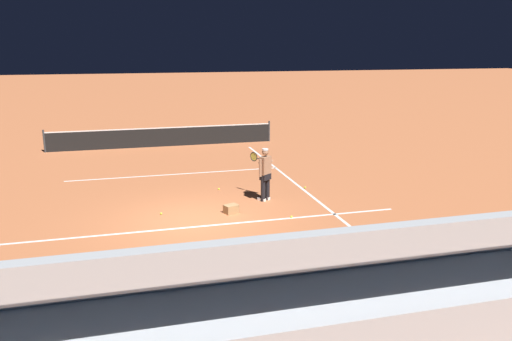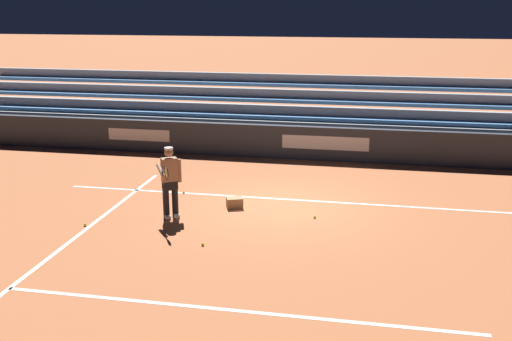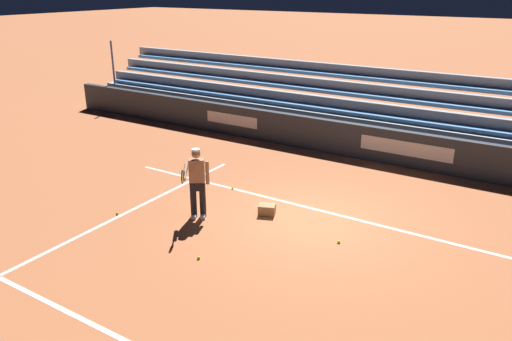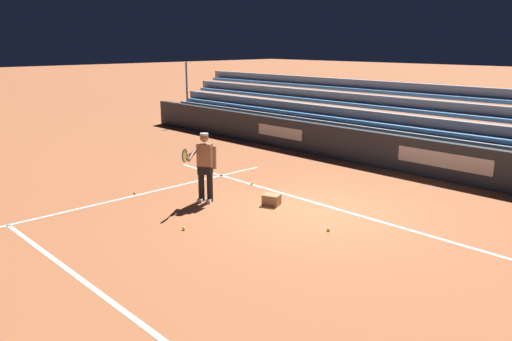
{
  "view_description": "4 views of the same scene",
  "coord_description": "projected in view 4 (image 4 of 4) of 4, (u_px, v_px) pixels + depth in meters",
  "views": [
    {
      "loc": [
        -1.78,
        -13.56,
        4.91
      ],
      "look_at": [
        1.77,
        -0.18,
        1.42
      ],
      "focal_mm": 35.0,
      "sensor_mm": 36.0,
      "label": 1
    },
    {
      "loc": [
        -2.13,
        14.23,
        4.93
      ],
      "look_at": [
        0.44,
        1.17,
        1.22
      ],
      "focal_mm": 42.0,
      "sensor_mm": 36.0,
      "label": 2
    },
    {
      "loc": [
        -4.47,
        9.82,
        5.28
      ],
      "look_at": [
        1.7,
        0.01,
        0.91
      ],
      "focal_mm": 35.0,
      "sensor_mm": 36.0,
      "label": 3
    },
    {
      "loc": [
        -6.91,
        8.65,
        3.82
      ],
      "look_at": [
        1.53,
        0.54,
        0.82
      ],
      "focal_mm": 35.0,
      "sensor_mm": 36.0,
      "label": 4
    }
  ],
  "objects": [
    {
      "name": "back_wall_sponsor_board",
      "position": [
        422.0,
        157.0,
        14.67
      ],
      "size": [
        27.24,
        0.25,
        1.1
      ],
      "color": "#2D333D",
      "rests_on": "ground"
    },
    {
      "name": "ball_box_cardboard",
      "position": [
        272.0,
        200.0,
        12.08
      ],
      "size": [
        0.48,
        0.42,
        0.26
      ],
      "primitive_type": "cube",
      "rotation": [
        0.0,
        0.0,
        0.37
      ],
      "color": "#A87F51",
      "rests_on": "ground"
    },
    {
      "name": "ground_plane",
      "position": [
        318.0,
        212.0,
        11.58
      ],
      "size": [
        160.0,
        160.0,
        0.0
      ],
      "primitive_type": "plane",
      "color": "#B7663D"
    },
    {
      "name": "court_service_line_white",
      "position": [
        97.0,
        292.0,
        7.89
      ],
      "size": [
        8.22,
        0.1,
        0.01
      ],
      "primitive_type": "cube",
      "color": "white",
      "rests_on": "ground"
    },
    {
      "name": "tennis_ball_far_left",
      "position": [
        252.0,
        184.0,
        13.82
      ],
      "size": [
        0.07,
        0.07,
        0.07
      ],
      "primitive_type": "sphere",
      "color": "#CCE533",
      "rests_on": "ground"
    },
    {
      "name": "tennis_ball_by_box",
      "position": [
        328.0,
        230.0,
        10.41
      ],
      "size": [
        0.07,
        0.07,
        0.07
      ],
      "primitive_type": "sphere",
      "color": "#CCE533",
      "rests_on": "ground"
    },
    {
      "name": "tennis_ball_near_player",
      "position": [
        184.0,
        229.0,
        10.48
      ],
      "size": [
        0.07,
        0.07,
        0.07
      ],
      "primitive_type": "sphere",
      "color": "#CCE533",
      "rests_on": "ground"
    },
    {
      "name": "bleacher_stand",
      "position": [
        452.0,
        143.0,
        15.85
      ],
      "size": [
        25.87,
        2.4,
        2.95
      ],
      "color": "#9EA3A8",
      "rests_on": "ground"
    },
    {
      "name": "tennis_ball_far_right",
      "position": [
        135.0,
        193.0,
        12.96
      ],
      "size": [
        0.07,
        0.07,
        0.07
      ],
      "primitive_type": "sphere",
      "color": "#CCE533",
      "rests_on": "ground"
    },
    {
      "name": "court_sideline_white",
      "position": [
        75.0,
        210.0,
        11.77
      ],
      "size": [
        0.1,
        12.0,
        0.01
      ],
      "primitive_type": "cube",
      "color": "white",
      "rests_on": "ground"
    },
    {
      "name": "tennis_player",
      "position": [
        205.0,
        167.0,
        12.16
      ],
      "size": [
        0.58,
        1.06,
        1.71
      ],
      "color": "black",
      "rests_on": "ground"
    },
    {
      "name": "court_baseline_white",
      "position": [
        332.0,
        207.0,
        11.92
      ],
      "size": [
        12.0,
        0.1,
        0.01
      ],
      "primitive_type": "cube",
      "color": "white",
      "rests_on": "ground"
    }
  ]
}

